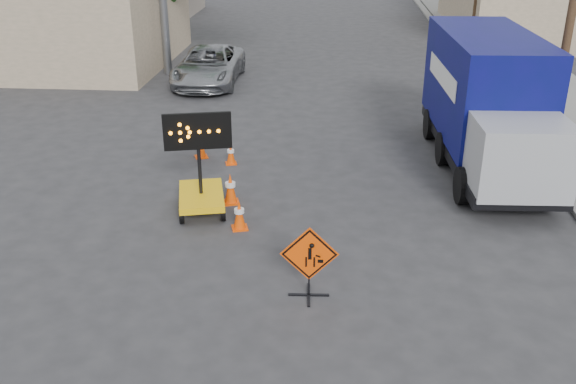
# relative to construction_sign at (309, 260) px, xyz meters

# --- Properties ---
(ground) EXTENTS (100.00, 100.00, 0.00)m
(ground) POSITION_rel_construction_sign_xyz_m (-0.73, -0.44, -0.79)
(ground) COLOR #2D2D30
(ground) RESTS_ON ground
(curb_right) EXTENTS (0.40, 60.00, 0.12)m
(curb_right) POSITION_rel_construction_sign_xyz_m (6.47, 14.56, -0.73)
(curb_right) COLOR gray
(curb_right) RESTS_ON ground
(sidewalk_right) EXTENTS (4.00, 60.00, 0.15)m
(sidewalk_right) POSITION_rel_construction_sign_xyz_m (8.77, 14.56, -0.71)
(sidewalk_right) COLOR gray
(sidewalk_right) RESTS_ON ground
(storefront_left_near) EXTENTS (14.00, 10.00, 4.00)m
(storefront_left_near) POSITION_rel_construction_sign_xyz_m (-14.73, 19.56, 1.21)
(storefront_left_near) COLOR #C2A88C
(storefront_left_near) RESTS_ON ground
(construction_sign) EXTENTS (1.12, 0.79, 1.49)m
(construction_sign) POSITION_rel_construction_sign_xyz_m (0.00, 0.00, 0.00)
(construction_sign) COLOR black
(construction_sign) RESTS_ON ground
(arrow_board) EXTENTS (1.58, 1.97, 2.53)m
(arrow_board) POSITION_rel_construction_sign_xyz_m (-2.83, 3.60, -0.21)
(arrow_board) COLOR yellow
(arrow_board) RESTS_ON ground
(pickup_truck) EXTENTS (2.60, 5.50, 1.52)m
(pickup_truck) POSITION_rel_construction_sign_xyz_m (-5.03, 16.01, -0.03)
(pickup_truck) COLOR #A2A4A8
(pickup_truck) RESTS_ON ground
(box_truck) EXTENTS (2.75, 7.87, 3.70)m
(box_truck) POSITION_rel_construction_sign_xyz_m (4.65, 7.28, 0.89)
(box_truck) COLOR black
(box_truck) RESTS_ON ground
(cone_a) EXTENTS (0.45, 0.45, 0.72)m
(cone_a) POSITION_rel_construction_sign_xyz_m (-1.76, 2.72, -0.43)
(cone_a) COLOR #FB4A05
(cone_a) RESTS_ON ground
(cone_b) EXTENTS (0.51, 0.51, 0.80)m
(cone_b) POSITION_rel_construction_sign_xyz_m (-2.19, 4.12, -0.39)
(cone_b) COLOR #FB4A05
(cone_b) RESTS_ON ground
(cone_c) EXTENTS (0.39, 0.39, 0.63)m
(cone_c) POSITION_rel_construction_sign_xyz_m (-2.62, 6.80, -0.48)
(cone_c) COLOR #FB4A05
(cone_c) RESTS_ON ground
(cone_d) EXTENTS (0.48, 0.48, 0.72)m
(cone_d) POSITION_rel_construction_sign_xyz_m (-3.60, 7.26, -0.43)
(cone_d) COLOR #FB4A05
(cone_d) RESTS_ON ground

